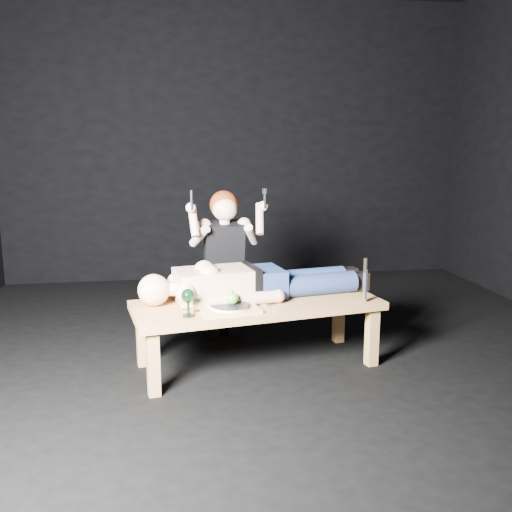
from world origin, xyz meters
name	(u,v)px	position (x,y,z in m)	size (l,w,h in m)	color
ground	(280,357)	(0.00, 0.00, 0.00)	(5.00, 5.00, 0.00)	black
back_wall	(236,142)	(0.00, 2.50, 1.50)	(5.00, 5.00, 0.00)	black
table	(257,334)	(-0.18, -0.12, 0.23)	(1.64, 0.61, 0.45)	#BA7C4C
lying_man	(259,278)	(-0.15, 0.00, 0.58)	(1.65, 0.50, 0.26)	tan
kneeling_woman	(223,263)	(-0.35, 0.50, 0.59)	(0.63, 0.70, 1.18)	black
serving_tray	(230,309)	(-0.39, -0.31, 0.46)	(0.36, 0.26, 0.02)	tan
plate	(230,306)	(-0.39, -0.31, 0.48)	(0.24, 0.24, 0.02)	white
apple	(233,298)	(-0.37, -0.30, 0.53)	(0.08, 0.08, 0.08)	#5BA82D
goblet	(188,303)	(-0.65, -0.38, 0.54)	(0.08, 0.08, 0.17)	black
fork_flat	(214,315)	(-0.49, -0.38, 0.45)	(0.02, 0.17, 0.01)	#B2B2B7
knife_flat	(273,309)	(-0.11, -0.31, 0.45)	(0.02, 0.17, 0.01)	#B2B2B7
spoon_flat	(262,304)	(-0.16, -0.20, 0.45)	(0.02, 0.17, 0.01)	#B2B2B7
carving_knife	(365,280)	(0.53, -0.23, 0.60)	(0.04, 0.04, 0.30)	#B2B2B7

